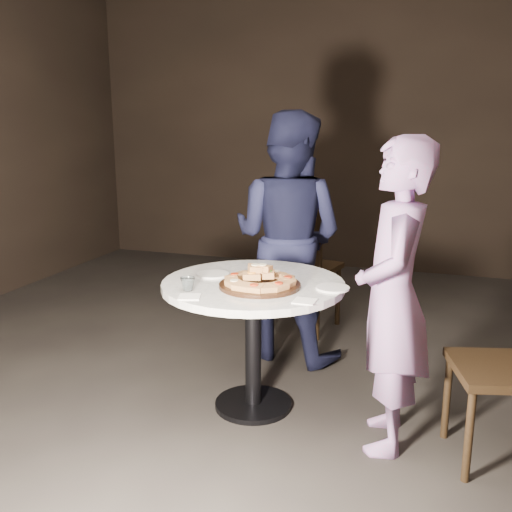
# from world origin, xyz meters

# --- Properties ---
(floor) EXTENTS (7.00, 7.00, 0.00)m
(floor) POSITION_xyz_m (0.00, 0.00, 0.00)
(floor) COLOR black
(floor) RESTS_ON ground
(table) EXTENTS (1.23, 1.23, 0.74)m
(table) POSITION_xyz_m (-0.06, 0.10, 0.61)
(table) COLOR black
(table) RESTS_ON ground
(serving_board) EXTENTS (0.45, 0.45, 0.02)m
(serving_board) POSITION_xyz_m (0.01, 0.01, 0.75)
(serving_board) COLOR black
(serving_board) RESTS_ON table
(focaccia_pile) EXTENTS (0.38, 0.37, 0.10)m
(focaccia_pile) POSITION_xyz_m (0.00, 0.01, 0.79)
(focaccia_pile) COLOR #AC7542
(focaccia_pile) RESTS_ON serving_board
(plate_left) EXTENTS (0.20, 0.20, 0.01)m
(plate_left) POSITION_xyz_m (-0.32, 0.15, 0.75)
(plate_left) COLOR white
(plate_left) RESTS_ON table
(plate_right) EXTENTS (0.23, 0.23, 0.01)m
(plate_right) POSITION_xyz_m (0.38, 0.09, 0.75)
(plate_right) COLOR white
(plate_right) RESTS_ON table
(water_glass) EXTENTS (0.09, 0.09, 0.07)m
(water_glass) POSITION_xyz_m (-0.32, -0.17, 0.78)
(water_glass) COLOR silver
(water_glass) RESTS_ON table
(napkin_near) EXTENTS (0.13, 0.13, 0.01)m
(napkin_near) POSITION_xyz_m (-0.27, -0.27, 0.75)
(napkin_near) COLOR white
(napkin_near) RESTS_ON table
(napkin_far) EXTENTS (0.11, 0.11, 0.01)m
(napkin_far) POSITION_xyz_m (0.29, -0.16, 0.75)
(napkin_far) COLOR white
(napkin_far) RESTS_ON table
(chair_far) EXTENTS (0.55, 0.57, 0.98)m
(chair_far) POSITION_xyz_m (-0.11, 1.35, 0.56)
(chair_far) COLOR black
(chair_far) RESTS_ON ground
(diner_navy) EXTENTS (0.92, 0.78, 1.66)m
(diner_navy) POSITION_xyz_m (-0.09, 0.90, 0.83)
(diner_navy) COLOR black
(diner_navy) RESTS_ON ground
(diner_teal) EXTENTS (0.43, 0.60, 1.53)m
(diner_teal) POSITION_xyz_m (0.69, -0.03, 0.77)
(diner_teal) COLOR #816096
(diner_teal) RESTS_ON ground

